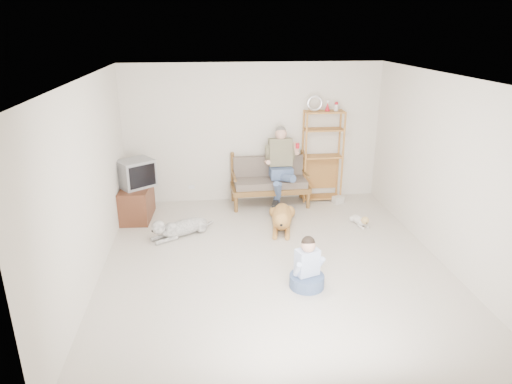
{
  "coord_description": "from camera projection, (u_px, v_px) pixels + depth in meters",
  "views": [
    {
      "loc": [
        -0.94,
        -5.95,
        3.33
      ],
      "look_at": [
        -0.15,
        1.0,
        0.77
      ],
      "focal_mm": 32.0,
      "sensor_mm": 36.0,
      "label": 1
    }
  ],
  "objects": [
    {
      "name": "golden_retriever",
      "position": [
        282.0,
        218.0,
        7.97
      ],
      "size": [
        0.53,
        1.42,
        0.43
      ],
      "rotation": [
        0.0,
        0.0,
        -0.19
      ],
      "color": "#BD8041",
      "rests_on": "ground"
    },
    {
      "name": "wall_left",
      "position": [
        89.0,
        184.0,
        6.06
      ],
      "size": [
        0.0,
        5.5,
        5.5
      ],
      "primitive_type": "plane",
      "rotation": [
        1.57,
        0.0,
        1.57
      ],
      "color": "beige",
      "rests_on": "ground"
    },
    {
      "name": "etagere",
      "position": [
        322.0,
        155.0,
        9.0
      ],
      "size": [
        0.8,
        0.35,
        2.1
      ],
      "color": "#A97835",
      "rests_on": "ground"
    },
    {
      "name": "wall_front",
      "position": [
        325.0,
        280.0,
        3.76
      ],
      "size": [
        5.0,
        0.0,
        5.0
      ],
      "primitive_type": "plane",
      "rotation": [
        -1.57,
        0.0,
        0.0
      ],
      "color": "beige",
      "rests_on": "ground"
    },
    {
      "name": "book_stack",
      "position": [
        338.0,
        200.0,
        9.1
      ],
      "size": [
        0.24,
        0.21,
        0.13
      ],
      "primitive_type": "cube",
      "rotation": [
        0.0,
        0.0,
        0.37
      ],
      "color": "silver",
      "rests_on": "ground"
    },
    {
      "name": "ceiling",
      "position": [
        276.0,
        78.0,
        5.87
      ],
      "size": [
        5.5,
        5.5,
        0.0
      ],
      "primitive_type": "plane",
      "rotation": [
        3.14,
        0.0,
        0.0
      ],
      "color": "silver",
      "rests_on": "ground"
    },
    {
      "name": "terrier",
      "position": [
        360.0,
        220.0,
        8.06
      ],
      "size": [
        0.24,
        0.57,
        0.22
      ],
      "rotation": [
        0.0,
        0.0,
        0.2
      ],
      "color": "white",
      "rests_on": "ground"
    },
    {
      "name": "shaggy_dog",
      "position": [
        179.0,
        228.0,
        7.62
      ],
      "size": [
        1.08,
        0.77,
        0.37
      ],
      "rotation": [
        0.0,
        0.0,
        -1.02
      ],
      "color": "white",
      "rests_on": "ground"
    },
    {
      "name": "wall_outlet",
      "position": [
        191.0,
        187.0,
        9.11
      ],
      "size": [
        0.12,
        0.02,
        0.08
      ],
      "primitive_type": "cube",
      "color": "silver",
      "rests_on": "ground"
    },
    {
      "name": "crt_tv",
      "position": [
        136.0,
        173.0,
        8.15
      ],
      "size": [
        0.75,
        0.73,
        0.49
      ],
      "rotation": [
        0.0,
        0.0,
        -0.94
      ],
      "color": "gray",
      "rests_on": "tv_stand"
    },
    {
      "name": "wall_back",
      "position": [
        253.0,
        134.0,
        8.89
      ],
      "size": [
        5.0,
        0.0,
        5.0
      ],
      "primitive_type": "plane",
      "rotation": [
        1.57,
        0.0,
        0.0
      ],
      "color": "beige",
      "rests_on": "ground"
    },
    {
      "name": "tv_stand",
      "position": [
        137.0,
        203.0,
        8.3
      ],
      "size": [
        0.55,
        0.93,
        0.6
      ],
      "rotation": [
        0.0,
        0.0,
        -0.06
      ],
      "color": "brown",
      "rests_on": "ground"
    },
    {
      "name": "man",
      "position": [
        281.0,
        172.0,
        8.68
      ],
      "size": [
        0.59,
        0.84,
        1.36
      ],
      "color": "#4B5F89",
      "rests_on": "loveseat"
    },
    {
      "name": "wall_right",
      "position": [
        445.0,
        171.0,
        6.59
      ],
      "size": [
        0.0,
        5.5,
        5.5
      ],
      "primitive_type": "plane",
      "rotation": [
        1.57,
        0.0,
        -1.57
      ],
      "color": "beige",
      "rests_on": "ground"
    },
    {
      "name": "floor",
      "position": [
        274.0,
        263.0,
        6.79
      ],
      "size": [
        5.5,
        5.5,
        0.0
      ],
      "primitive_type": "plane",
      "color": "silver",
      "rests_on": "ground"
    },
    {
      "name": "loveseat",
      "position": [
        269.0,
        180.0,
        8.93
      ],
      "size": [
        1.52,
        0.74,
        0.95
      ],
      "rotation": [
        0.0,
        0.0,
        0.03
      ],
      "color": "brown",
      "rests_on": "ground"
    },
    {
      "name": "child",
      "position": [
        307.0,
        269.0,
        6.1
      ],
      "size": [
        0.47,
        0.47,
        0.74
      ],
      "rotation": [
        0.0,
        0.0,
        0.35
      ],
      "color": "#4B5F89",
      "rests_on": "ground"
    }
  ]
}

